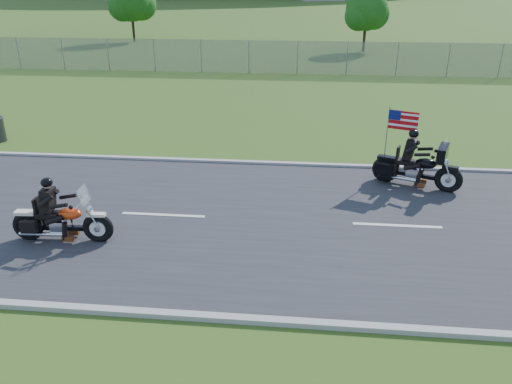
# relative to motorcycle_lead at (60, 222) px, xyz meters

# --- Properties ---
(ground) EXTENTS (420.00, 420.00, 0.00)m
(ground) POSITION_rel_motorcycle_lead_xyz_m (4.01, 1.51, -0.52)
(ground) COLOR #2C4B17
(ground) RESTS_ON ground
(road) EXTENTS (120.00, 8.00, 0.04)m
(road) POSITION_rel_motorcycle_lead_xyz_m (4.01, 1.51, -0.50)
(road) COLOR #28282B
(road) RESTS_ON ground
(curb_north) EXTENTS (120.00, 0.18, 0.12)m
(curb_north) POSITION_rel_motorcycle_lead_xyz_m (4.01, 5.56, -0.47)
(curb_north) COLOR #9E9B93
(curb_north) RESTS_ON ground
(curb_south) EXTENTS (120.00, 0.18, 0.12)m
(curb_south) POSITION_rel_motorcycle_lead_xyz_m (4.01, -2.54, -0.47)
(curb_south) COLOR #9E9B93
(curb_south) RESTS_ON ground
(fence) EXTENTS (60.00, 0.03, 2.00)m
(fence) POSITION_rel_motorcycle_lead_xyz_m (-0.99, 21.51, 0.48)
(fence) COLOR gray
(fence) RESTS_ON ground
(tree_fence_near) EXTENTS (3.52, 3.28, 4.75)m
(tree_fence_near) POSITION_rel_motorcycle_lead_xyz_m (10.06, 31.55, 2.46)
(tree_fence_near) COLOR #382316
(tree_fence_near) RESTS_ON ground
(tree_fence_mid) EXTENTS (3.96, 3.69, 5.30)m
(tree_fence_mid) POSITION_rel_motorcycle_lead_xyz_m (-9.94, 35.55, 2.79)
(tree_fence_mid) COLOR #382316
(tree_fence_mid) RESTS_ON ground
(motorcycle_lead) EXTENTS (2.42, 0.63, 1.63)m
(motorcycle_lead) POSITION_rel_motorcycle_lead_xyz_m (0.00, 0.00, 0.00)
(motorcycle_lead) COLOR black
(motorcycle_lead) RESTS_ON ground
(motorcycle_follow) EXTENTS (2.51, 1.30, 2.18)m
(motorcycle_follow) POSITION_rel_motorcycle_lead_xyz_m (8.91, 4.14, 0.08)
(motorcycle_follow) COLOR black
(motorcycle_follow) RESTS_ON ground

